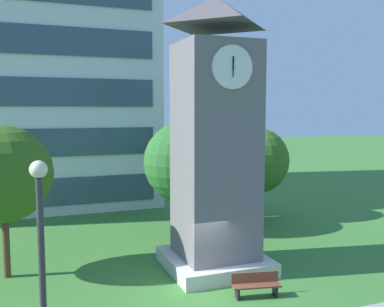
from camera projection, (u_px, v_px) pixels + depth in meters
ground_plane at (210, 297)px, 16.09m from camera, size 160.00×160.00×0.00m
office_building at (6, 53)px, 33.13m from camera, size 20.44×15.23×22.40m
clock_tower at (215, 150)px, 18.52m from camera, size 4.14×4.14×11.54m
park_bench at (256, 285)px, 16.07m from camera, size 1.86×0.83×0.88m
street_lamp at (42, 269)px, 8.93m from camera, size 0.36×0.36×5.88m
tree_by_building at (256, 161)px, 27.41m from camera, size 4.17×4.17×5.79m
tree_near_tower at (3, 174)px, 17.59m from camera, size 3.95×3.95×6.28m
tree_streetside at (185, 162)px, 24.35m from camera, size 4.59×4.59×6.26m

